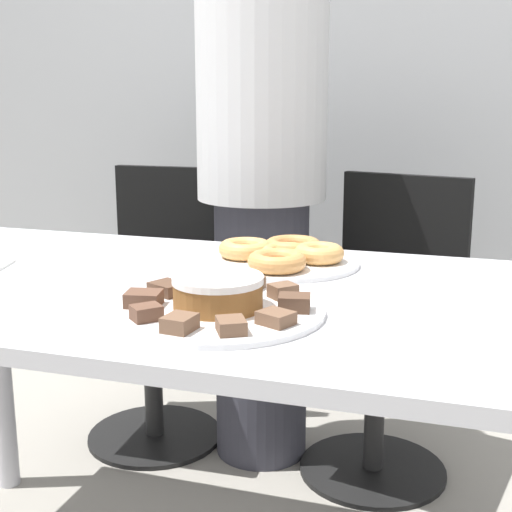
{
  "coord_description": "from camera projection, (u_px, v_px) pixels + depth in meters",
  "views": [
    {
      "loc": [
        0.47,
        -1.24,
        1.12
      ],
      "look_at": [
        0.06,
        0.03,
        0.82
      ],
      "focal_mm": 50.0,
      "sensor_mm": 36.0,
      "label": 1
    }
  ],
  "objects": [
    {
      "name": "wall_back",
      "position": [
        359.0,
        43.0,
        2.65
      ],
      "size": [
        8.0,
        0.05,
        2.6
      ],
      "color": "#A8AAAD",
      "rests_on": "ground_plane"
    },
    {
      "name": "table",
      "position": [
        220.0,
        332.0,
        1.39
      ],
      "size": [
        1.71,
        0.81,
        0.76
      ],
      "color": "silver",
      "rests_on": "ground_plane"
    },
    {
      "name": "person_standing",
      "position": [
        262.0,
        184.0,
        2.1
      ],
      "size": [
        0.38,
        0.38,
        1.64
      ],
      "color": "#383842",
      "rests_on": "ground_plane"
    },
    {
      "name": "office_chair_left",
      "position": [
        158.0,
        313.0,
        2.34
      ],
      "size": [
        0.46,
        0.46,
        0.88
      ],
      "rotation": [
        0.0,
        0.0,
        0.04
      ],
      "color": "black",
      "rests_on": "ground_plane"
    },
    {
      "name": "office_chair_right",
      "position": [
        384.0,
        336.0,
        2.12
      ],
      "size": [
        0.52,
        0.52,
        0.88
      ],
      "rotation": [
        0.0,
        0.0,
        -0.21
      ],
      "color": "black",
      "rests_on": "ground_plane"
    },
    {
      "name": "plate_cake",
      "position": [
        218.0,
        311.0,
        1.2
      ],
      "size": [
        0.36,
        0.36,
        0.01
      ],
      "color": "white",
      "rests_on": "table"
    },
    {
      "name": "plate_donuts",
      "position": [
        285.0,
        263.0,
        1.55
      ],
      "size": [
        0.32,
        0.32,
        0.01
      ],
      "color": "white",
      "rests_on": "table"
    },
    {
      "name": "frosted_cake",
      "position": [
        218.0,
        292.0,
        1.2
      ],
      "size": [
        0.15,
        0.15,
        0.06
      ],
      "color": "brown",
      "rests_on": "plate_cake"
    },
    {
      "name": "lamington_0",
      "position": [
        250.0,
        284.0,
        1.32
      ],
      "size": [
        0.05,
        0.06,
        0.02
      ],
      "rotation": [
        0.0,
        0.0,
        1.45
      ],
      "color": "brown",
      "rests_on": "plate_cake"
    },
    {
      "name": "lamington_1",
      "position": [
        208.0,
        282.0,
        1.32
      ],
      "size": [
        0.07,
        0.07,
        0.03
      ],
      "rotation": [
        0.0,
        0.0,
        2.08
      ],
      "color": "brown",
      "rests_on": "plate_cake"
    },
    {
      "name": "lamington_2",
      "position": [
        168.0,
        288.0,
        1.29
      ],
      "size": [
        0.07,
        0.07,
        0.02
      ],
      "rotation": [
        0.0,
        0.0,
        2.71
      ],
      "color": "#513828",
      "rests_on": "plate_cake"
    },
    {
      "name": "lamington_3",
      "position": [
        144.0,
        299.0,
        1.21
      ],
      "size": [
        0.07,
        0.06,
        0.02
      ],
      "rotation": [
        0.0,
        0.0,
        3.34
      ],
      "color": "brown",
      "rests_on": "plate_cake"
    },
    {
      "name": "lamington_4",
      "position": [
        146.0,
        313.0,
        1.14
      ],
      "size": [
        0.06,
        0.06,
        0.02
      ],
      "rotation": [
        0.0,
        0.0,
        3.97
      ],
      "color": "brown",
      "rests_on": "plate_cake"
    },
    {
      "name": "lamington_5",
      "position": [
        180.0,
        323.0,
        1.09
      ],
      "size": [
        0.05,
        0.06,
        0.02
      ],
      "rotation": [
        0.0,
        0.0,
        4.6
      ],
      "color": "brown",
      "rests_on": "plate_cake"
    },
    {
      "name": "lamington_6",
      "position": [
        231.0,
        326.0,
        1.08
      ],
      "size": [
        0.06,
        0.06,
        0.02
      ],
      "rotation": [
        0.0,
        0.0,
        5.22
      ],
      "color": "brown",
      "rests_on": "plate_cake"
    },
    {
      "name": "lamington_7",
      "position": [
        276.0,
        318.0,
        1.12
      ],
      "size": [
        0.07,
        0.06,
        0.02
      ],
      "rotation": [
        0.0,
        0.0,
        5.85
      ],
      "color": "brown",
      "rests_on": "plate_cake"
    },
    {
      "name": "lamington_8",
      "position": [
        294.0,
        303.0,
        1.19
      ],
      "size": [
        0.06,
        0.05,
        0.03
      ],
      "rotation": [
        0.0,
        0.0,
        6.48
      ],
      "color": "#513828",
      "rests_on": "plate_cake"
    },
    {
      "name": "lamington_9",
      "position": [
        283.0,
        291.0,
        1.26
      ],
      "size": [
        0.06,
        0.06,
        0.02
      ],
      "rotation": [
        0.0,
        0.0,
        7.11
      ],
      "color": "brown",
      "rests_on": "plate_cake"
    },
    {
      "name": "donut_0",
      "position": [
        285.0,
        253.0,
        1.54
      ],
      "size": [
        0.11,
        0.11,
        0.03
      ],
      "color": "tan",
      "rests_on": "plate_donuts"
    },
    {
      "name": "donut_1",
      "position": [
        319.0,
        253.0,
        1.53
      ],
      "size": [
        0.11,
        0.11,
        0.04
      ],
      "color": "tan",
      "rests_on": "plate_donuts"
    },
    {
      "name": "donut_2",
      "position": [
        293.0,
        246.0,
        1.61
      ],
      "size": [
        0.13,
        0.13,
        0.03
      ],
      "color": "#C68447",
      "rests_on": "plate_donuts"
    },
    {
      "name": "donut_3",
      "position": [
        246.0,
        249.0,
        1.57
      ],
      "size": [
        0.12,
        0.12,
        0.04
      ],
      "color": "tan",
      "rests_on": "plate_donuts"
    },
    {
      "name": "donut_4",
      "position": [
        277.0,
        261.0,
        1.46
      ],
      "size": [
        0.12,
        0.12,
        0.04
      ],
      "color": "#D18E4C",
      "rests_on": "plate_donuts"
    }
  ]
}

